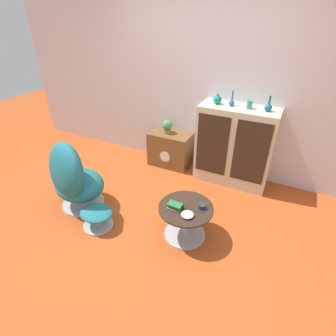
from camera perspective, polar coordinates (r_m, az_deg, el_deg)
ground_plane at (r=3.21m, az=-4.16°, el=-12.09°), size 12.00×12.00×0.00m
wall_back at (r=3.89m, az=7.48°, el=17.84°), size 6.40×0.06×2.60m
sideboard at (r=3.77m, az=14.21°, el=4.61°), size 1.02×0.44×1.12m
tv_console at (r=4.20m, az=0.51°, el=4.15°), size 0.65×0.39×0.55m
egg_chair at (r=3.40m, az=-19.95°, el=-2.09°), size 0.85×0.81×0.94m
ottoman at (r=3.18m, az=-15.28°, el=-9.87°), size 0.39×0.35×0.24m
coffee_table at (r=2.93m, az=3.81°, el=-11.04°), size 0.59×0.59×0.40m
vase_leftmost at (r=3.61m, az=10.70°, el=14.43°), size 0.11×0.11×0.13m
vase_inner_left at (r=3.56m, az=13.70°, el=13.74°), size 0.07×0.07×0.19m
vase_inner_right at (r=3.52m, az=17.32°, el=13.07°), size 0.07×0.07×0.10m
vase_rightmost at (r=3.50m, az=21.00°, el=12.32°), size 0.09×0.09×0.19m
potted_plant at (r=4.05m, az=-0.15°, el=9.14°), size 0.15×0.15×0.20m
teacup at (r=2.81m, az=7.30°, el=-8.37°), size 0.13×0.13×0.05m
book_stack at (r=2.78m, az=1.57°, el=-8.26°), size 0.16×0.11×0.06m
bowl at (r=2.70m, az=4.27°, el=-10.08°), size 0.13×0.13×0.04m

